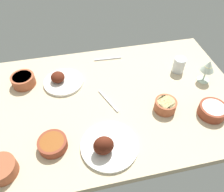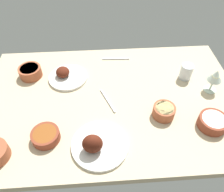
# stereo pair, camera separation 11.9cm
# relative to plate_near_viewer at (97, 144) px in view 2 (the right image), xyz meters

# --- Properties ---
(dining_table) EXTENTS (1.40, 0.90, 0.04)m
(dining_table) POSITION_rel_plate_near_viewer_xyz_m (-0.09, -0.29, -0.05)
(dining_table) COLOR #C6B28E
(dining_table) RESTS_ON ground
(plate_near_viewer) EXTENTS (0.26, 0.26, 0.11)m
(plate_near_viewer) POSITION_rel_plate_near_viewer_xyz_m (0.00, 0.00, 0.00)
(plate_near_viewer) COLOR silver
(plate_near_viewer) RESTS_ON dining_table
(plate_far_side) EXTENTS (0.23, 0.23, 0.07)m
(plate_far_side) POSITION_rel_plate_near_viewer_xyz_m (0.17, -0.47, -0.01)
(plate_far_side) COLOR silver
(plate_far_side) RESTS_ON dining_table
(bowl_soup) EXTENTS (0.13, 0.13, 0.05)m
(bowl_soup) POSITION_rel_plate_near_viewer_xyz_m (0.23, -0.06, -0.00)
(bowl_soup) COLOR brown
(bowl_soup) RESTS_ON dining_table
(bowl_cream) EXTENTS (0.14, 0.14, 0.05)m
(bowl_cream) POSITION_rel_plate_near_viewer_xyz_m (-0.55, -0.08, 0.00)
(bowl_cream) COLOR brown
(bowl_cream) RESTS_ON dining_table
(bowl_pasta) EXTENTS (0.11, 0.11, 0.06)m
(bowl_pasta) POSITION_rel_plate_near_viewer_xyz_m (-0.33, -0.16, 0.00)
(bowl_pasta) COLOR #A35133
(bowl_pasta) RESTS_ON dining_table
(bowl_onions) EXTENTS (0.13, 0.13, 0.06)m
(bowl_onions) POSITION_rel_plate_near_viewer_xyz_m (0.38, -0.51, 0.01)
(bowl_onions) COLOR #A35133
(bowl_onions) RESTS_ON dining_table
(wine_glass) EXTENTS (0.08, 0.08, 0.14)m
(wine_glass) POSITION_rel_plate_near_viewer_xyz_m (-0.64, -0.32, 0.07)
(wine_glass) COLOR silver
(wine_glass) RESTS_ON dining_table
(water_tumbler) EXTENTS (0.07, 0.07, 0.09)m
(water_tumbler) POSITION_rel_plate_near_viewer_xyz_m (-0.52, -0.43, 0.02)
(water_tumbler) COLOR silver
(water_tumbler) RESTS_ON dining_table
(fork_loose) EXTENTS (0.08, 0.17, 0.01)m
(fork_loose) POSITION_rel_plate_near_viewer_xyz_m (-0.06, -0.28, -0.02)
(fork_loose) COLOR silver
(fork_loose) RESTS_ON dining_table
(spoon_loose) EXTENTS (0.18, 0.02, 0.01)m
(spoon_loose) POSITION_rel_plate_near_viewer_xyz_m (-0.13, -0.63, -0.02)
(spoon_loose) COLOR silver
(spoon_loose) RESTS_ON dining_table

